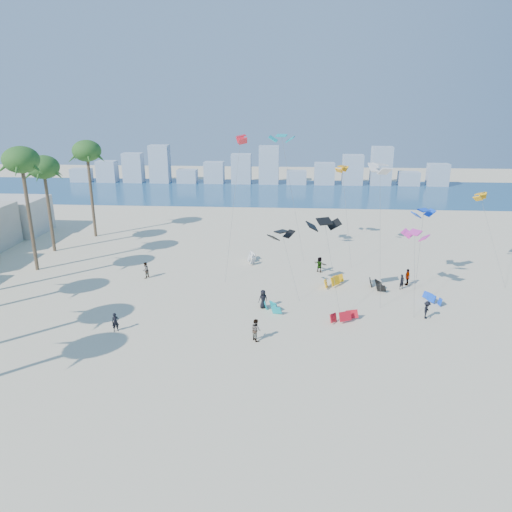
{
  "coord_description": "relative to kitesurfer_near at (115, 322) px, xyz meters",
  "views": [
    {
      "loc": [
        5.91,
        -26.74,
        18.64
      ],
      "look_at": [
        3.0,
        16.0,
        4.5
      ],
      "focal_mm": 33.87,
      "sensor_mm": 36.0,
      "label": 1
    }
  ],
  "objects": [
    {
      "name": "flying_kites",
      "position": [
        19.56,
        13.6,
        9.51
      ],
      "size": [
        28.97,
        20.3,
        15.29
      ],
      "color": "black",
      "rests_on": "ground"
    },
    {
      "name": "ground",
      "position": [
        8.26,
        -8.79,
        -0.81
      ],
      "size": [
        220.0,
        220.0,
        0.0
      ],
      "primitive_type": "plane",
      "color": "beige",
      "rests_on": "ground"
    },
    {
      "name": "ocean",
      "position": [
        8.26,
        63.21,
        -0.8
      ],
      "size": [
        220.0,
        220.0,
        0.0
      ],
      "primitive_type": "plane",
      "color": "navy",
      "rests_on": "ground"
    },
    {
      "name": "kitesurfers_far",
      "position": [
        16.72,
        10.59,
        0.05
      ],
      "size": [
        28.59,
        12.69,
        1.77
      ],
      "color": "black",
      "rests_on": "ground"
    },
    {
      "name": "kitesurfer_mid",
      "position": [
        11.79,
        -0.76,
        0.11
      ],
      "size": [
        1.08,
        1.13,
        1.83
      ],
      "primitive_type": "imported",
      "rotation": [
        0.0,
        0.0,
        2.18
      ],
      "color": "gray",
      "rests_on": "ground"
    },
    {
      "name": "kitesurfer_near",
      "position": [
        0.0,
        0.0,
        0.0
      ],
      "size": [
        0.7,
        0.62,
        1.61
      ],
      "primitive_type": "imported",
      "rotation": [
        0.0,
        0.0,
        0.49
      ],
      "color": "black",
      "rests_on": "ground"
    },
    {
      "name": "grounded_kites",
      "position": [
        18.07,
        10.05,
        -0.37
      ],
      "size": [
        19.86,
        18.39,
        0.96
      ],
      "color": "#0D99A4",
      "rests_on": "ground"
    },
    {
      "name": "distant_skyline",
      "position": [
        7.07,
        73.21,
        2.28
      ],
      "size": [
        85.0,
        3.0,
        8.4
      ],
      "color": "#9EADBF",
      "rests_on": "ground"
    }
  ]
}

